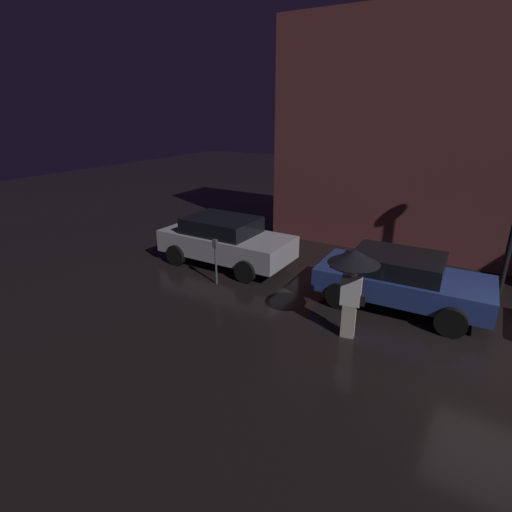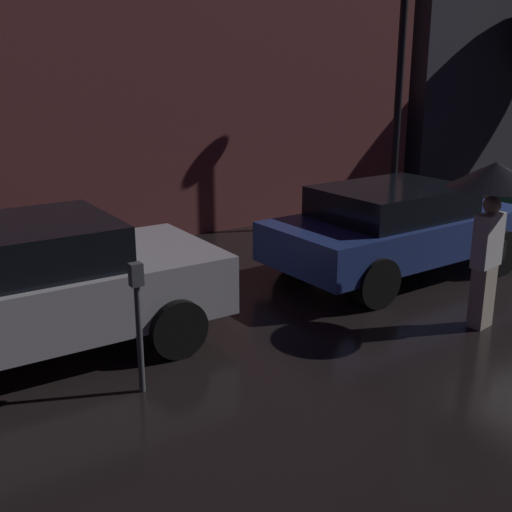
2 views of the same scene
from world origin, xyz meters
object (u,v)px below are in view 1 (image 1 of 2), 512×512
Objects in this scene: parked_car_blue at (401,279)px; pedestrian_with_umbrella at (353,268)px; parked_car_silver at (225,240)px; parking_meter at (216,257)px.

parked_car_blue is 2.06× the size of pedestrian_with_umbrella.
parked_car_silver reaches higher than parking_meter.
parked_car_silver is 5.41m from parked_car_blue.
pedestrian_with_umbrella is at bearing -24.24° from parked_car_silver.
pedestrian_with_umbrella reaches higher than parked_car_blue.
pedestrian_with_umbrella reaches higher than parked_car_silver.
parked_car_blue is 4.90m from parking_meter.
parked_car_blue is 3.14× the size of parking_meter.
pedestrian_with_umbrella reaches higher than parking_meter.
parking_meter is at bearing -64.12° from parked_car_silver.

